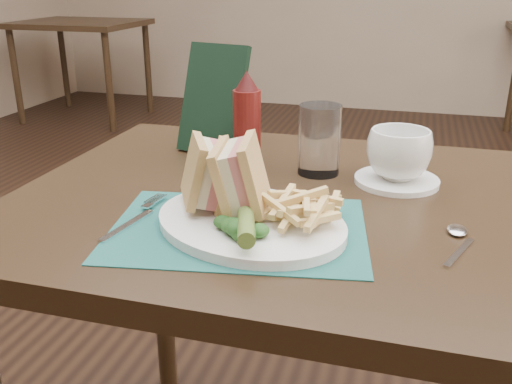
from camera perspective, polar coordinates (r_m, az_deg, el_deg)
floor at (r=1.78m, az=5.97°, el=-17.21°), size 7.00×7.00×0.00m
wall_back at (r=5.01m, az=13.17°, el=7.96°), size 6.00×0.00×6.00m
table_main at (r=1.17m, az=2.12°, el=-17.63°), size 0.90×0.75×0.75m
table_bg_left at (r=4.75m, az=-16.79°, el=11.54°), size 0.90×0.75×0.75m
placemat at (r=0.84m, az=-1.78°, el=-3.71°), size 0.41×0.32×0.00m
plate at (r=0.84m, az=-0.56°, el=-3.09°), size 0.37×0.34×0.01m
sandwich_half_a at (r=0.87m, az=-6.24°, el=1.85°), size 0.12×0.13×0.11m
sandwich_half_b at (r=0.84m, az=-2.94°, el=1.65°), size 0.10×0.13×0.11m
kale_garnish at (r=0.78m, az=-1.60°, el=-3.40°), size 0.11×0.08×0.03m
pickle_spear at (r=0.77m, az=-1.01°, el=-3.11°), size 0.06×0.12×0.03m
fries_pile at (r=0.82m, az=4.44°, el=-1.29°), size 0.18×0.20×0.05m
fork at (r=0.89m, az=-11.87°, el=-2.26°), size 0.06×0.17×0.01m
spoon at (r=0.84m, az=19.60°, el=-4.79°), size 0.09×0.15×0.01m
saucer at (r=1.05m, az=13.87°, el=1.12°), size 0.15×0.15×0.01m
coffee_cup at (r=1.04m, az=14.11°, el=3.69°), size 0.15×0.15×0.09m
drinking_glass at (r=1.06m, az=6.36°, el=5.21°), size 0.10×0.10×0.13m
ketchup_bottle at (r=1.08m, az=-0.91°, el=7.19°), size 0.06×0.06×0.19m
check_presenter at (r=1.19m, az=-4.32°, el=9.20°), size 0.15×0.11×0.22m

